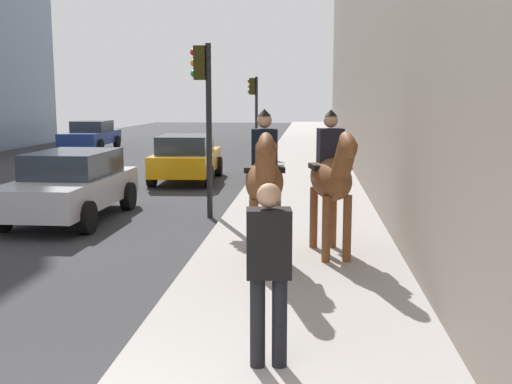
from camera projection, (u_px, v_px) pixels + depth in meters
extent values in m
ellipsoid|color=brown|center=(264.00, 181.00, 9.01)|extent=(1.55, 0.70, 0.66)
cylinder|color=brown|center=(276.00, 235.00, 8.67)|extent=(0.13, 0.13, 1.03)
cylinder|color=brown|center=(254.00, 235.00, 8.67)|extent=(0.13, 0.13, 1.03)
cylinder|color=brown|center=(274.00, 222.00, 9.56)|extent=(0.13, 0.13, 1.03)
cylinder|color=brown|center=(253.00, 223.00, 9.56)|extent=(0.13, 0.13, 1.03)
cylinder|color=brown|center=(266.00, 164.00, 8.19)|extent=(0.66, 0.34, 0.68)
ellipsoid|color=brown|center=(266.00, 146.00, 7.95)|extent=(0.64, 0.28, 0.49)
cylinder|color=black|center=(263.00, 182.00, 9.73)|extent=(0.29, 0.13, 0.55)
cube|color=black|center=(264.00, 169.00, 9.03)|extent=(0.50, 0.64, 0.08)
cube|color=black|center=(264.00, 148.00, 8.98)|extent=(0.32, 0.41, 0.55)
sphere|color=tan|center=(264.00, 121.00, 8.92)|extent=(0.22, 0.22, 0.22)
cone|color=black|center=(264.00, 112.00, 8.90)|extent=(0.22, 0.22, 0.10)
ellipsoid|color=brown|center=(330.00, 178.00, 9.49)|extent=(1.58, 0.85, 0.66)
cylinder|color=brown|center=(347.00, 228.00, 9.17)|extent=(0.13, 0.13, 1.01)
cylinder|color=brown|center=(326.00, 229.00, 9.13)|extent=(0.13, 0.13, 1.01)
cylinder|color=brown|center=(333.00, 217.00, 10.05)|extent=(0.13, 0.13, 1.01)
cylinder|color=brown|center=(314.00, 217.00, 10.02)|extent=(0.13, 0.13, 1.01)
cylinder|color=brown|center=(344.00, 161.00, 8.68)|extent=(0.68, 0.40, 0.68)
ellipsoid|color=brown|center=(348.00, 145.00, 8.43)|extent=(0.66, 0.34, 0.49)
cylinder|color=black|center=(320.00, 179.00, 10.20)|extent=(0.30, 0.16, 0.55)
cube|color=black|center=(330.00, 166.00, 9.51)|extent=(0.55, 0.68, 0.08)
cube|color=black|center=(330.00, 146.00, 9.46)|extent=(0.35, 0.43, 0.55)
sphere|color=tan|center=(331.00, 120.00, 9.40)|extent=(0.22, 0.22, 0.22)
cone|color=black|center=(331.00, 113.00, 9.38)|extent=(0.24, 0.24, 0.10)
cylinder|color=black|center=(258.00, 322.00, 5.57)|extent=(0.14, 0.14, 0.85)
cylinder|color=black|center=(280.00, 322.00, 5.57)|extent=(0.14, 0.14, 0.85)
cube|color=black|center=(269.00, 243.00, 5.46)|extent=(0.30, 0.42, 0.62)
sphere|color=tan|center=(269.00, 196.00, 5.39)|extent=(0.22, 0.22, 0.22)
cube|color=orange|center=(187.00, 161.00, 18.88)|extent=(4.19, 1.84, 0.60)
cube|color=#262D38|center=(185.00, 144.00, 18.55)|extent=(2.26, 1.56, 0.52)
cylinder|color=black|center=(168.00, 166.00, 20.23)|extent=(0.65, 0.25, 0.64)
cylinder|color=black|center=(218.00, 167.00, 20.15)|extent=(0.65, 0.25, 0.64)
cylinder|color=black|center=(152.00, 176.00, 17.70)|extent=(0.65, 0.25, 0.64)
cylinder|color=black|center=(209.00, 176.00, 17.62)|extent=(0.65, 0.25, 0.64)
cube|color=#B7BABF|center=(70.00, 191.00, 12.86)|extent=(4.15, 1.75, 0.60)
cube|color=#262D38|center=(73.00, 163.00, 13.02)|extent=(2.21, 1.52, 0.52)
cylinder|color=black|center=(87.00, 218.00, 11.57)|extent=(0.64, 0.23, 0.64)
cylinder|color=black|center=(2.00, 216.00, 11.74)|extent=(0.64, 0.23, 0.64)
cylinder|color=black|center=(128.00, 196.00, 14.08)|extent=(0.64, 0.23, 0.64)
cylinder|color=black|center=(58.00, 195.00, 14.25)|extent=(0.64, 0.23, 0.64)
cube|color=navy|center=(91.00, 138.00, 30.07)|extent=(4.58, 1.92, 0.60)
cube|color=#262D38|center=(92.00, 126.00, 30.26)|extent=(2.12, 1.63, 0.52)
cylinder|color=black|center=(100.00, 146.00, 28.68)|extent=(0.65, 0.24, 0.64)
cylinder|color=black|center=(63.00, 146.00, 28.79)|extent=(0.65, 0.24, 0.64)
cylinder|color=black|center=(117.00, 142.00, 31.45)|extent=(0.65, 0.24, 0.64)
cylinder|color=black|center=(83.00, 142.00, 31.55)|extent=(0.65, 0.24, 0.64)
cylinder|color=black|center=(209.00, 132.00, 12.94)|extent=(0.12, 0.12, 3.68)
cube|color=#2D280C|center=(200.00, 63.00, 12.73)|extent=(0.20, 0.24, 0.70)
sphere|color=red|center=(193.00, 52.00, 12.71)|extent=(0.14, 0.14, 0.14)
sphere|color=orange|center=(194.00, 63.00, 12.74)|extent=(0.14, 0.14, 0.14)
sphere|color=green|center=(194.00, 74.00, 12.78)|extent=(0.14, 0.14, 0.14)
cylinder|color=black|center=(256.00, 118.00, 26.18)|extent=(0.12, 0.12, 3.44)
cube|color=#2D280C|center=(252.00, 86.00, 25.99)|extent=(0.20, 0.24, 0.70)
sphere|color=red|center=(249.00, 81.00, 25.97)|extent=(0.14, 0.14, 0.14)
sphere|color=orange|center=(249.00, 86.00, 26.00)|extent=(0.14, 0.14, 0.14)
sphere|color=green|center=(249.00, 92.00, 26.03)|extent=(0.14, 0.14, 0.14)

